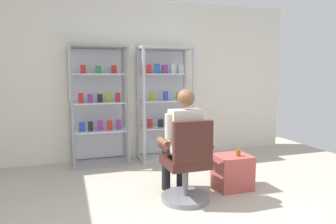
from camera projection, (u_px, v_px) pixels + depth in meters
back_wall at (130, 80)px, 5.29m from camera, size 6.00×0.10×2.70m
display_cabinet_left at (99, 105)px, 4.95m from camera, size 0.90×0.45×1.90m
display_cabinet_right at (164, 102)px, 5.29m from camera, size 0.90×0.45×1.90m
office_chair at (187, 169)px, 3.47m from camera, size 0.56×0.56×0.96m
seated_shopkeeper at (182, 138)px, 3.59m from camera, size 0.49×0.57×1.29m
storage_crate at (232, 172)px, 3.92m from camera, size 0.44×0.37×0.43m
tea_glass at (238, 153)px, 3.84m from camera, size 0.06×0.06×0.09m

